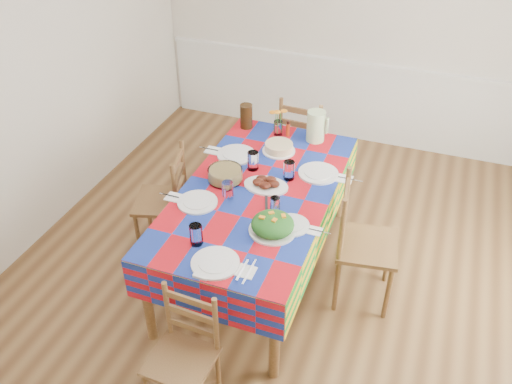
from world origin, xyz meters
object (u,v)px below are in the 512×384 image
tea_pitcher (246,116)px  chair_near (184,356)px  dining_table (258,199)px  chair_far (303,143)px  green_pitcher (316,126)px  chair_left (165,201)px  meat_platter (266,184)px  chair_right (361,244)px

tea_pitcher → chair_near: 2.26m
dining_table → chair_far: bearing=90.1°
green_pitcher → chair_near: green_pitcher is taller
dining_table → chair_left: size_ratio=2.15×
meat_platter → green_pitcher: bearing=78.6°
green_pitcher → chair_far: (-0.21, 0.42, -0.44)m
dining_table → green_pitcher: green_pitcher is taller
chair_right → chair_left: bearing=80.9°
dining_table → chair_right: bearing=-0.5°
chair_near → chair_left: size_ratio=0.91×
chair_far → chair_left: chair_far is taller
chair_far → dining_table: bearing=93.5°
dining_table → chair_near: chair_near is taller
meat_platter → chair_left: (-0.86, -0.05, -0.35)m
tea_pitcher → chair_far: tea_pitcher is taller
chair_left → tea_pitcher: bearing=139.6°
green_pitcher → tea_pitcher: size_ratio=1.22×
meat_platter → green_pitcher: green_pitcher is taller
dining_table → chair_far: size_ratio=2.07×
green_pitcher → chair_right: 1.14m
tea_pitcher → chair_left: bearing=-114.4°
chair_left → chair_right: size_ratio=0.92×
chair_right → chair_far: bearing=23.8°
chair_near → meat_platter: bearing=90.8°
dining_table → chair_far: chair_far is taller
chair_near → chair_right: (0.81, 1.29, 0.09)m
meat_platter → chair_left: 0.93m
chair_right → chair_near: bearing=139.3°
green_pitcher → chair_far: bearing=116.4°
tea_pitcher → chair_near: tea_pitcher is taller
meat_platter → chair_left: chair_left is taller
dining_table → chair_near: bearing=-89.9°
chair_near → dining_table: bearing=92.7°
dining_table → tea_pitcher: (-0.43, 0.87, 0.20)m
tea_pitcher → chair_near: size_ratio=0.25×
chair_near → chair_far: bearing=92.7°
chair_left → chair_near: bearing=16.2°
chair_near → chair_far: 2.58m
meat_platter → chair_far: 1.27m
tea_pitcher → chair_right: size_ratio=0.21×
green_pitcher → chair_right: green_pitcher is taller
meat_platter → chair_left: size_ratio=0.36×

